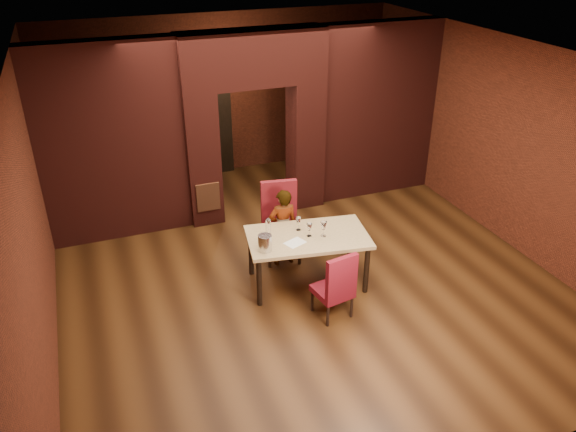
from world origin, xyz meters
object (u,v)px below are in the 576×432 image
at_px(person_seated, 283,227).
at_px(wine_glass_a, 298,224).
at_px(dining_table, 307,259).
at_px(wine_glass_b, 309,230).
at_px(water_bottle, 268,229).
at_px(potted_plant, 321,234).
at_px(wine_glass_c, 324,229).
at_px(chair_far, 282,224).
at_px(chair_near, 333,283).
at_px(wine_bucket, 265,243).

bearing_deg(person_seated, wine_glass_a, 99.84).
height_order(dining_table, wine_glass_b, wine_glass_b).
xyz_separation_m(dining_table, wine_glass_a, (-0.06, 0.20, 0.50)).
height_order(water_bottle, potted_plant, water_bottle).
bearing_deg(potted_plant, water_bottle, -146.69).
bearing_deg(person_seated, wine_glass_c, 115.21).
distance_m(wine_glass_c, potted_plant, 1.23).
bearing_deg(dining_table, chair_far, 107.13).
height_order(chair_far, potted_plant, chair_far).
height_order(chair_far, chair_near, chair_far).
bearing_deg(dining_table, wine_glass_c, -14.54).
xyz_separation_m(wine_glass_c, wine_bucket, (-0.89, -0.07, 0.00)).
bearing_deg(wine_bucket, potted_plant, 38.39).
relative_size(chair_near, wine_glass_a, 4.98).
xyz_separation_m(wine_glass_a, wine_glass_c, (0.26, -0.29, 0.01)).
relative_size(wine_glass_a, wine_glass_c, 0.89).
distance_m(chair_near, wine_bucket, 1.04).
bearing_deg(wine_bucket, chair_near, -41.68).
bearing_deg(dining_table, person_seated, 111.39).
bearing_deg(chair_far, water_bottle, -113.85).
bearing_deg(chair_far, person_seated, -93.22).
xyz_separation_m(chair_near, wine_glass_a, (-0.09, 1.00, 0.40)).
relative_size(wine_glass_c, wine_bucket, 0.99).
relative_size(wine_glass_b, wine_glass_c, 0.89).
bearing_deg(chair_far, wine_glass_b, -71.65).
height_order(chair_near, person_seated, person_seated).
bearing_deg(water_bottle, wine_glass_a, 10.71).
relative_size(chair_near, wine_bucket, 4.35).
distance_m(wine_glass_b, potted_plant, 1.25).
distance_m(chair_near, wine_glass_a, 1.08).
bearing_deg(wine_glass_c, water_bottle, 165.49).
height_order(chair_near, wine_glass_c, wine_glass_c).
bearing_deg(dining_table, wine_bucket, -157.44).
bearing_deg(potted_plant, wine_glass_b, -123.66).
bearing_deg(wine_glass_b, wine_bucket, -168.55).
relative_size(dining_table, chair_far, 1.39).
relative_size(person_seated, wine_glass_c, 5.50).
height_order(wine_glass_c, water_bottle, water_bottle).
bearing_deg(wine_glass_c, person_seated, 114.90).
height_order(wine_glass_a, water_bottle, water_bottle).
relative_size(chair_far, water_bottle, 3.83).
distance_m(chair_near, person_seated, 1.45).
distance_m(person_seated, wine_bucket, 1.02).
bearing_deg(person_seated, water_bottle, 52.66).
height_order(person_seated, potted_plant, person_seated).
distance_m(water_bottle, potted_plant, 1.55).
relative_size(wine_glass_a, wine_glass_b, 1.00).
relative_size(wine_bucket, water_bottle, 0.72).
xyz_separation_m(chair_near, water_bottle, (-0.57, 0.91, 0.46)).
height_order(chair_far, wine_glass_a, chair_far).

